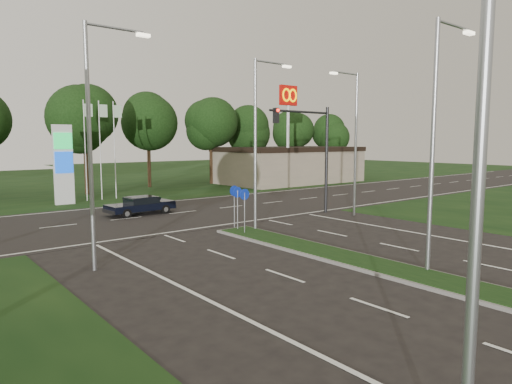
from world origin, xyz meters
TOP-DOWN VIEW (x-y plane):
  - verge_far at (0.00, 55.00)m, footprint 160.00×50.00m
  - cross_road at (0.00, 24.00)m, footprint 160.00×12.00m
  - median_kerb at (0.00, 4.00)m, footprint 2.00×26.00m
  - commercial_building at (22.00, 36.00)m, footprint 16.00×9.00m
  - streetlight_median_near at (1.00, 6.00)m, footprint 2.53×0.22m
  - streetlight_median_far at (1.00, 16.00)m, footprint 2.53×0.22m
  - streetlight_left_near at (-8.30, 0.00)m, footprint 2.53×0.22m
  - streetlight_left_far at (-8.30, 14.00)m, footprint 2.53×0.22m
  - streetlight_right_far at (8.80, 16.00)m, footprint 2.53×0.22m
  - traffic_signal at (7.19, 18.00)m, footprint 5.10×0.42m
  - median_signs at (0.00, 16.40)m, footprint 1.16×1.76m
  - gas_pylon at (-3.79, 33.05)m, footprint 5.80×1.26m
  - mcdonalds_sign at (18.00, 31.97)m, footprint 2.20×0.47m
  - treeline_far at (0.10, 39.93)m, footprint 6.00×6.00m
  - navy_sedan at (-1.57, 25.00)m, footprint 4.39×2.00m

SIDE VIEW (x-z plane):
  - verge_far at x=0.00m, z-range -0.01..0.01m
  - cross_road at x=0.00m, z-range -0.01..0.01m
  - median_kerb at x=0.00m, z-range 0.00..0.12m
  - navy_sedan at x=-1.57m, z-range 0.04..1.22m
  - median_signs at x=0.00m, z-range 0.52..2.90m
  - commercial_building at x=22.00m, z-range 0.00..4.00m
  - gas_pylon at x=-3.79m, z-range -0.80..7.20m
  - traffic_signal at x=7.19m, z-range 1.15..8.15m
  - streetlight_median_near at x=1.00m, z-range 0.58..9.58m
  - streetlight_median_far at x=1.00m, z-range 0.58..9.58m
  - streetlight_left_near at x=-8.30m, z-range 0.58..9.58m
  - streetlight_left_far at x=-8.30m, z-range 0.58..9.58m
  - streetlight_right_far at x=8.80m, z-range 0.58..9.58m
  - treeline_far at x=0.10m, z-range 1.88..11.78m
  - mcdonalds_sign at x=18.00m, z-range 2.79..13.19m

